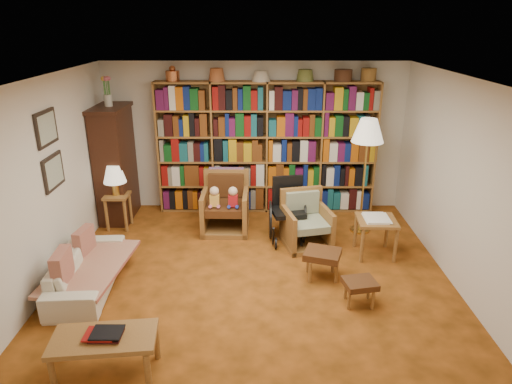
{
  "coord_description": "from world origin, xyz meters",
  "views": [
    {
      "loc": [
        0.05,
        -5.05,
        3.1
      ],
      "look_at": [
        0.03,
        0.6,
        0.97
      ],
      "focal_mm": 32.0,
      "sensor_mm": 36.0,
      "label": 1
    }
  ],
  "objects_px": {
    "side_table_papers": "(376,225)",
    "footstool_b": "(360,285)",
    "side_table_lamp": "(118,204)",
    "armchair_sage": "(306,224)",
    "wheelchair": "(287,211)",
    "footstool_a": "(322,256)",
    "floor_lamp": "(368,135)",
    "coffee_table": "(104,341)",
    "armchair_leather": "(226,206)",
    "sofa": "(87,270)"
  },
  "relations": [
    {
      "from": "armchair_sage",
      "to": "wheelchair",
      "type": "height_order",
      "value": "wheelchair"
    },
    {
      "from": "side_table_lamp",
      "to": "wheelchair",
      "type": "xyz_separation_m",
      "value": [
        2.65,
        -0.34,
        0.03
      ]
    },
    {
      "from": "side_table_papers",
      "to": "sofa",
      "type": "bearing_deg",
      "value": -167.33
    },
    {
      "from": "side_table_lamp",
      "to": "armchair_sage",
      "type": "bearing_deg",
      "value": -10.21
    },
    {
      "from": "floor_lamp",
      "to": "coffee_table",
      "type": "height_order",
      "value": "floor_lamp"
    },
    {
      "from": "footstool_a",
      "to": "footstool_b",
      "type": "distance_m",
      "value": 0.69
    },
    {
      "from": "side_table_lamp",
      "to": "coffee_table",
      "type": "relative_size",
      "value": 0.57
    },
    {
      "from": "side_table_papers",
      "to": "armchair_leather",
      "type": "bearing_deg",
      "value": 157.25
    },
    {
      "from": "armchair_sage",
      "to": "side_table_papers",
      "type": "xyz_separation_m",
      "value": [
        0.93,
        -0.36,
        0.15
      ]
    },
    {
      "from": "side_table_lamp",
      "to": "footstool_b",
      "type": "relative_size",
      "value": 1.35
    },
    {
      "from": "floor_lamp",
      "to": "side_table_papers",
      "type": "xyz_separation_m",
      "value": [
        0.04,
        -0.77,
        -1.08
      ]
    },
    {
      "from": "side_table_lamp",
      "to": "side_table_papers",
      "type": "xyz_separation_m",
      "value": [
        3.84,
        -0.89,
        0.06
      ]
    },
    {
      "from": "floor_lamp",
      "to": "footstool_a",
      "type": "height_order",
      "value": "floor_lamp"
    },
    {
      "from": "floor_lamp",
      "to": "footstool_b",
      "type": "relative_size",
      "value": 4.28
    },
    {
      "from": "side_table_papers",
      "to": "footstool_b",
      "type": "xyz_separation_m",
      "value": [
        -0.46,
        -1.2,
        -0.21
      ]
    },
    {
      "from": "side_table_lamp",
      "to": "armchair_sage",
      "type": "height_order",
      "value": "armchair_sage"
    },
    {
      "from": "sofa",
      "to": "side_table_papers",
      "type": "bearing_deg",
      "value": -81.23
    },
    {
      "from": "side_table_lamp",
      "to": "footstool_a",
      "type": "relative_size",
      "value": 1.05
    },
    {
      "from": "armchair_leather",
      "to": "floor_lamp",
      "type": "relative_size",
      "value": 0.51
    },
    {
      "from": "armchair_sage",
      "to": "armchair_leather",
      "type": "bearing_deg",
      "value": 156.27
    },
    {
      "from": "armchair_sage",
      "to": "footstool_a",
      "type": "xyz_separation_m",
      "value": [
        0.11,
        -0.98,
        -0.0
      ]
    },
    {
      "from": "side_table_lamp",
      "to": "footstool_a",
      "type": "distance_m",
      "value": 3.38
    },
    {
      "from": "footstool_b",
      "to": "armchair_sage",
      "type": "bearing_deg",
      "value": 106.47
    },
    {
      "from": "side_table_lamp",
      "to": "side_table_papers",
      "type": "distance_m",
      "value": 3.94
    },
    {
      "from": "coffee_table",
      "to": "footstool_b",
      "type": "bearing_deg",
      "value": 23.14
    },
    {
      "from": "side_table_lamp",
      "to": "wheelchair",
      "type": "bearing_deg",
      "value": -7.34
    },
    {
      "from": "armchair_leather",
      "to": "footstool_a",
      "type": "distance_m",
      "value": 2.02
    },
    {
      "from": "armchair_sage",
      "to": "side_table_papers",
      "type": "bearing_deg",
      "value": -21.43
    },
    {
      "from": "armchair_leather",
      "to": "side_table_papers",
      "type": "relative_size",
      "value": 1.59
    },
    {
      "from": "side_table_papers",
      "to": "coffee_table",
      "type": "height_order",
      "value": "side_table_papers"
    },
    {
      "from": "wheelchair",
      "to": "footstool_a",
      "type": "bearing_deg",
      "value": -72.14
    },
    {
      "from": "side_table_lamp",
      "to": "armchair_sage",
      "type": "xyz_separation_m",
      "value": [
        2.91,
        -0.52,
        -0.1
      ]
    },
    {
      "from": "side_table_lamp",
      "to": "floor_lamp",
      "type": "height_order",
      "value": "floor_lamp"
    },
    {
      "from": "side_table_lamp",
      "to": "footstool_a",
      "type": "bearing_deg",
      "value": -26.46
    },
    {
      "from": "sofa",
      "to": "side_table_papers",
      "type": "xyz_separation_m",
      "value": [
        3.74,
        0.84,
        0.23
      ]
    },
    {
      "from": "sofa",
      "to": "armchair_sage",
      "type": "bearing_deg",
      "value": -70.73
    },
    {
      "from": "sofa",
      "to": "floor_lamp",
      "type": "height_order",
      "value": "floor_lamp"
    },
    {
      "from": "coffee_table",
      "to": "footstool_a",
      "type": "bearing_deg",
      "value": 37.2
    },
    {
      "from": "armchair_leather",
      "to": "footstool_b",
      "type": "xyz_separation_m",
      "value": [
        1.68,
        -2.1,
        -0.12
      ]
    },
    {
      "from": "side_table_lamp",
      "to": "wheelchair",
      "type": "height_order",
      "value": "wheelchair"
    },
    {
      "from": "sofa",
      "to": "wheelchair",
      "type": "height_order",
      "value": "wheelchair"
    },
    {
      "from": "side_table_papers",
      "to": "floor_lamp",
      "type": "bearing_deg",
      "value": 92.68
    },
    {
      "from": "armchair_sage",
      "to": "floor_lamp",
      "type": "height_order",
      "value": "floor_lamp"
    },
    {
      "from": "wheelchair",
      "to": "footstool_b",
      "type": "bearing_deg",
      "value": -67.36
    },
    {
      "from": "armchair_sage",
      "to": "footstool_a",
      "type": "height_order",
      "value": "armchair_sage"
    },
    {
      "from": "side_table_papers",
      "to": "footstool_b",
      "type": "height_order",
      "value": "side_table_papers"
    },
    {
      "from": "armchair_sage",
      "to": "wheelchair",
      "type": "distance_m",
      "value": 0.35
    },
    {
      "from": "sofa",
      "to": "wheelchair",
      "type": "bearing_deg",
      "value": -65.32
    },
    {
      "from": "footstool_a",
      "to": "side_table_papers",
      "type": "bearing_deg",
      "value": 36.95
    },
    {
      "from": "floor_lamp",
      "to": "footstool_b",
      "type": "distance_m",
      "value": 2.39
    }
  ]
}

